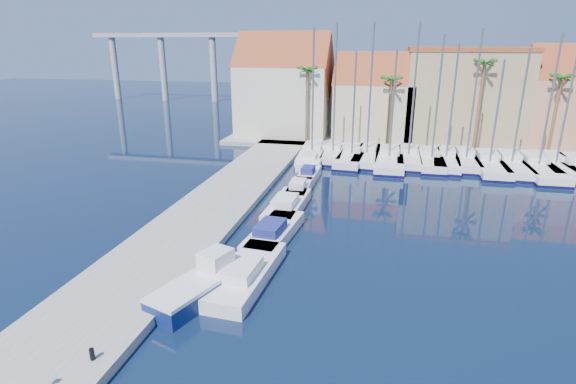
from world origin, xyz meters
The scene contains 34 objects.
quay_west centered at (-9.00, 13.50, 0.25)m, with size 6.00×77.00×0.50m, color gray.
shore_north centered at (10.00, 48.00, 0.25)m, with size 54.00×16.00×0.50m, color gray.
bollard centered at (-6.94, -0.43, 0.75)m, with size 0.20×0.20×0.51m, color black.
fishing_boat centered at (-4.81, 5.83, 0.71)m, with size 3.94×6.40×2.13m.
motorboat_west_0 centered at (-3.10, 7.62, 0.51)m, with size 2.84×7.57×1.40m.
motorboat_west_1 centered at (-3.02, 13.42, 0.51)m, with size 2.88×7.16×1.40m.
motorboat_west_2 centered at (-3.28, 18.70, 0.51)m, with size 2.54×7.35×1.40m.
motorboat_west_3 centered at (-3.20, 22.97, 0.51)m, with size 1.91×5.49×1.40m.
motorboat_west_4 centered at (-3.12, 27.49, 0.51)m, with size 1.70×5.04×1.40m.
motorboat_west_5 centered at (-3.93, 33.03, 0.51)m, with size 2.40×6.92×1.40m.
motorboat_west_6 centered at (-2.99, 38.49, 0.51)m, with size 2.42×6.16×1.40m.
sailboat_0 centered at (-4.15, 35.64, 0.60)m, with size 3.28×10.33×14.08m.
sailboat_1 centered at (-1.87, 36.30, 0.66)m, with size 2.40×8.41×14.53m.
sailboat_2 centered at (0.35, 35.58, 0.57)m, with size 3.35×10.29×11.71m.
sailboat_3 centered at (1.95, 36.37, 0.61)m, with size 3.10×10.03×14.53m.
sailboat_4 centered at (4.34, 35.31, 0.56)m, with size 3.03×11.29×11.86m.
sailboat_5 centered at (6.38, 36.52, 0.62)m, with size 2.57×9.68×14.49m.
sailboat_6 centered at (8.74, 35.76, 0.61)m, with size 2.54×9.47×13.31m.
sailboat_7 centered at (10.32, 36.35, 0.58)m, with size 3.37×10.30×12.46m.
sailboat_8 centered at (12.35, 36.55, 0.62)m, with size 2.60×9.27×13.89m.
sailboat_9 centered at (14.45, 35.47, 0.56)m, with size 2.90×10.86×11.01m.
sailboat_10 centered at (16.65, 35.81, 0.57)m, with size 2.96×10.70×12.03m.
sailboat_11 centered at (18.98, 35.24, 0.57)m, with size 3.30×11.73×13.38m.
sailboat_12 centered at (20.97, 36.40, 0.59)m, with size 3.06×10.32×13.23m.
sailboat_13 centered at (22.70, 35.42, 0.56)m, with size 3.76×11.46×12.05m.
building_0 centered at (-10.00, 47.00, 6.52)m, with size 12.30×9.00×13.50m.
building_1 centered at (2.00, 47.00, 5.30)m, with size 10.30×8.00×11.00m.
building_2 centered at (13.00, 48.00, 6.26)m, with size 14.20×10.20×11.50m.
building_3 centered at (25.00, 47.00, 5.86)m, with size 10.30×8.00×12.00m.
palm_0 centered at (-6.00, 42.00, 9.08)m, with size 2.60×2.60×10.15m.
palm_1 centered at (4.00, 42.00, 8.14)m, with size 2.60×2.60×9.15m.
palm_2 centered at (14.00, 42.00, 10.02)m, with size 2.60×2.60×11.15m.
palm_3 centered at (22.00, 42.00, 8.61)m, with size 2.60×2.60×9.65m.
viaduct centered at (-39.07, 82.00, 10.25)m, with size 48.00×2.20×14.45m.
Camera 1 is at (3.95, -13.27, 12.58)m, focal length 28.00 mm.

